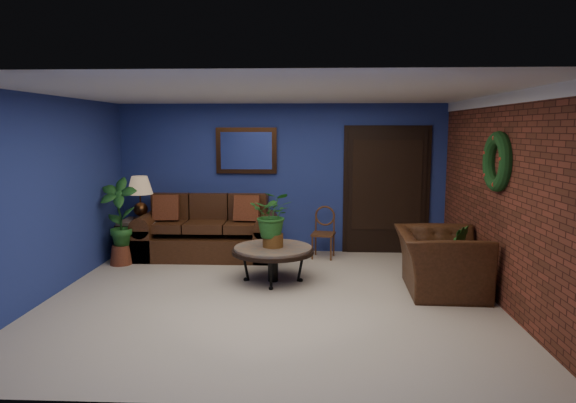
{
  "coord_description": "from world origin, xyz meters",
  "views": [
    {
      "loc": [
        0.49,
        -6.12,
        2.09
      ],
      "look_at": [
        0.19,
        0.55,
        1.14
      ],
      "focal_mm": 32.0,
      "sensor_mm": 36.0,
      "label": 1
    }
  ],
  "objects_px": {
    "coffee_table": "(273,251)",
    "sofa": "(208,236)",
    "end_table": "(141,228)",
    "side_chair": "(324,229)",
    "table_lamp": "(140,193)",
    "armchair": "(440,262)"
  },
  "relations": [
    {
      "from": "side_chair",
      "to": "armchair",
      "type": "relative_size",
      "value": 0.69
    },
    {
      "from": "sofa",
      "to": "coffee_table",
      "type": "distance_m",
      "value": 1.8
    },
    {
      "from": "coffee_table",
      "to": "armchair",
      "type": "relative_size",
      "value": 0.93
    },
    {
      "from": "sofa",
      "to": "table_lamp",
      "type": "distance_m",
      "value": 1.31
    },
    {
      "from": "armchair",
      "to": "sofa",
      "type": "bearing_deg",
      "value": 64.99
    },
    {
      "from": "coffee_table",
      "to": "end_table",
      "type": "xyz_separation_m",
      "value": [
        -2.27,
        1.33,
        0.04
      ]
    },
    {
      "from": "coffee_table",
      "to": "sofa",
      "type": "bearing_deg",
      "value": 130.66
    },
    {
      "from": "end_table",
      "to": "side_chair",
      "type": "relative_size",
      "value": 0.79
    },
    {
      "from": "table_lamp",
      "to": "side_chair",
      "type": "height_order",
      "value": "table_lamp"
    },
    {
      "from": "end_table",
      "to": "side_chair",
      "type": "height_order",
      "value": "side_chair"
    },
    {
      "from": "sofa",
      "to": "table_lamp",
      "type": "relative_size",
      "value": 3.26
    },
    {
      "from": "end_table",
      "to": "side_chair",
      "type": "bearing_deg",
      "value": 1.15
    },
    {
      "from": "table_lamp",
      "to": "coffee_table",
      "type": "bearing_deg",
      "value": -30.34
    },
    {
      "from": "coffee_table",
      "to": "armchair",
      "type": "bearing_deg",
      "value": -9.47
    },
    {
      "from": "sofa",
      "to": "side_chair",
      "type": "xyz_separation_m",
      "value": [
        1.9,
        0.03,
        0.14
      ]
    },
    {
      "from": "sofa",
      "to": "end_table",
      "type": "relative_size",
      "value": 3.43
    },
    {
      "from": "coffee_table",
      "to": "end_table",
      "type": "distance_m",
      "value": 2.63
    },
    {
      "from": "side_chair",
      "to": "table_lamp",
      "type": "bearing_deg",
      "value": -168.12
    },
    {
      "from": "table_lamp",
      "to": "side_chair",
      "type": "distance_m",
      "value": 3.06
    },
    {
      "from": "coffee_table",
      "to": "end_table",
      "type": "height_order",
      "value": "end_table"
    },
    {
      "from": "armchair",
      "to": "side_chair",
      "type": "bearing_deg",
      "value": 41.84
    },
    {
      "from": "end_table",
      "to": "side_chair",
      "type": "distance_m",
      "value": 3.0
    }
  ]
}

